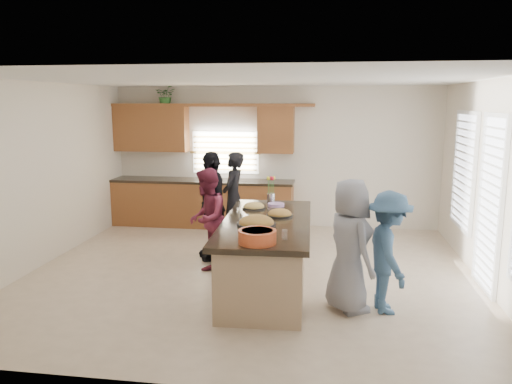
% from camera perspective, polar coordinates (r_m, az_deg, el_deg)
% --- Properties ---
extents(floor, '(6.50, 6.50, 0.00)m').
position_cam_1_polar(floor, '(7.46, -0.60, -9.29)').
color(floor, beige).
rests_on(floor, ground).
extents(room_shell, '(6.52, 6.02, 2.81)m').
position_cam_1_polar(room_shell, '(7.05, -0.63, 5.41)').
color(room_shell, silver).
rests_on(room_shell, ground).
extents(back_cabinetry, '(4.08, 0.66, 2.46)m').
position_cam_1_polar(back_cabinetry, '(10.13, -6.36, 1.24)').
color(back_cabinetry, brown).
rests_on(back_cabinetry, ground).
extents(right_wall_glazing, '(0.06, 4.00, 2.25)m').
position_cam_1_polar(right_wall_glazing, '(7.21, 25.34, 0.04)').
color(right_wall_glazing, white).
rests_on(right_wall_glazing, ground).
extents(island, '(1.25, 2.74, 0.95)m').
position_cam_1_polar(island, '(6.77, 1.22, -7.34)').
color(island, tan).
rests_on(island, ground).
extents(platter_front, '(0.50, 0.50, 0.20)m').
position_cam_1_polar(platter_front, '(6.36, 0.05, -3.56)').
color(platter_front, black).
rests_on(platter_front, island).
extents(platter_mid, '(0.37, 0.37, 0.15)m').
position_cam_1_polar(platter_mid, '(6.86, 2.72, -2.55)').
color(platter_mid, black).
rests_on(platter_mid, island).
extents(platter_back, '(0.34, 0.34, 0.14)m').
position_cam_1_polar(platter_back, '(7.33, -0.24, -1.71)').
color(platter_back, black).
rests_on(platter_back, island).
extents(salad_bowl, '(0.43, 0.43, 0.15)m').
position_cam_1_polar(salad_bowl, '(5.55, 0.15, -5.05)').
color(salad_bowl, '#CF4F25').
rests_on(salad_bowl, island).
extents(clear_cup, '(0.07, 0.07, 0.11)m').
position_cam_1_polar(clear_cup, '(5.72, 3.28, -4.90)').
color(clear_cup, white).
rests_on(clear_cup, island).
extents(plate_stack, '(0.25, 0.25, 0.04)m').
position_cam_1_polar(plate_stack, '(7.51, 2.30, -1.46)').
color(plate_stack, '#BB8BCB').
rests_on(plate_stack, island).
extents(flower_vase, '(0.14, 0.14, 0.41)m').
position_cam_1_polar(flower_vase, '(7.77, 1.72, 0.37)').
color(flower_vase, silver).
rests_on(flower_vase, island).
extents(potted_plant, '(0.44, 0.40, 0.43)m').
position_cam_1_polar(potted_plant, '(10.29, -10.26, 10.80)').
color(potted_plant, '#2D6A2A').
rests_on(potted_plant, back_cabinetry).
extents(woman_left_back, '(0.47, 0.64, 1.62)m').
position_cam_1_polar(woman_left_back, '(8.95, -2.61, -0.59)').
color(woman_left_back, black).
rests_on(woman_left_back, ground).
extents(woman_left_mid, '(0.61, 0.76, 1.53)m').
position_cam_1_polar(woman_left_mid, '(7.56, -5.64, -3.05)').
color(woman_left_mid, maroon).
rests_on(woman_left_mid, ground).
extents(woman_left_front, '(0.81, 1.10, 1.74)m').
position_cam_1_polar(woman_left_front, '(7.98, -5.04, -1.54)').
color(woman_left_front, black).
rests_on(woman_left_front, ground).
extents(woman_right_back, '(0.70, 1.03, 1.48)m').
position_cam_1_polar(woman_right_back, '(6.17, 14.90, -6.68)').
color(woman_right_back, '#385A7C').
rests_on(woman_right_back, ground).
extents(woman_right_front, '(0.83, 0.94, 1.61)m').
position_cam_1_polar(woman_right_front, '(6.09, 10.63, -6.04)').
color(woman_right_front, gray).
rests_on(woman_right_front, ground).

